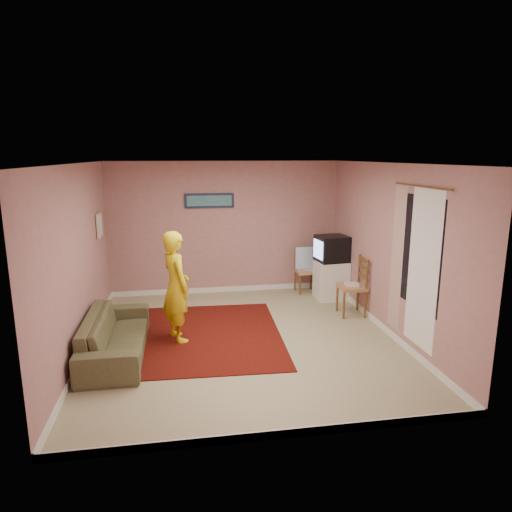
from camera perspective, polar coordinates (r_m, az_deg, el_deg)
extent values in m
plane|color=tan|center=(6.97, -1.66, -10.38)|extent=(5.00, 5.00, 0.00)
cube|color=tan|center=(9.01, -3.89, 3.49)|extent=(4.50, 0.02, 2.60)
cube|color=tan|center=(4.20, 2.92, -7.16)|extent=(4.50, 0.02, 2.60)
cube|color=tan|center=(6.66, -21.28, -0.58)|extent=(0.02, 5.00, 2.60)
cube|color=tan|center=(7.22, 16.25, 0.74)|extent=(0.02, 5.00, 2.60)
cube|color=white|center=(6.42, -1.81, 11.52)|extent=(4.50, 5.00, 0.02)
cube|color=white|center=(9.28, -3.77, -4.16)|extent=(4.50, 0.02, 0.10)
cube|color=white|center=(4.78, 2.71, -21.38)|extent=(4.50, 0.02, 0.10)
cube|color=white|center=(7.03, -20.39, -10.55)|extent=(0.02, 5.00, 0.10)
cube|color=white|center=(7.56, 15.60, -8.57)|extent=(0.02, 5.00, 0.10)
cube|color=black|center=(6.41, 19.73, 0.42)|extent=(0.01, 1.10, 1.50)
cube|color=white|center=(6.32, 20.13, -1.65)|extent=(0.01, 0.75, 2.10)
cube|color=beige|center=(6.91, 17.20, -0.26)|extent=(0.01, 0.35, 2.10)
cylinder|color=brown|center=(6.27, 19.96, 8.20)|extent=(0.02, 1.40, 0.02)
cube|color=#161D3D|center=(8.89, -5.86, 6.90)|extent=(0.95, 0.03, 0.28)
cube|color=#2B5B78|center=(8.87, -5.85, 6.89)|extent=(0.86, 0.01, 0.20)
cube|color=#CCB98C|center=(8.16, -19.01, 3.66)|extent=(0.03, 0.38, 0.42)
cube|color=silver|center=(8.16, -18.87, 3.67)|extent=(0.01, 0.30, 0.34)
cube|color=black|center=(7.15, -5.95, -9.79)|extent=(2.30, 2.82, 0.01)
cube|color=white|center=(8.87, 9.36, -2.95)|extent=(0.58, 0.53, 0.74)
cube|color=black|center=(8.73, 9.50, 0.93)|extent=(0.61, 0.57, 0.49)
cube|color=#8CB2F2|center=(8.62, 7.79, 0.83)|extent=(0.07, 0.41, 0.35)
cube|color=tan|center=(9.19, 6.23, -1.95)|extent=(0.42, 0.40, 0.05)
cube|color=brown|center=(9.14, 6.27, -0.58)|extent=(0.40, 0.06, 0.45)
cube|color=silver|center=(9.18, 6.24, -1.64)|extent=(0.39, 0.33, 0.06)
cube|color=#87B3DD|center=(9.12, 6.27, -0.23)|extent=(0.43, 0.05, 0.45)
cube|color=tan|center=(8.01, 11.87, -3.83)|extent=(0.46, 0.48, 0.05)
cube|color=brown|center=(7.94, 11.95, -2.01)|extent=(0.07, 0.46, 0.52)
cube|color=silver|center=(8.00, 11.88, -3.48)|extent=(0.25, 0.20, 0.05)
imported|color=brown|center=(6.65, -17.16, -9.41)|extent=(0.79, 2.00, 0.58)
imported|color=yellow|center=(6.79, -9.96, -3.79)|extent=(0.60, 0.71, 1.65)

